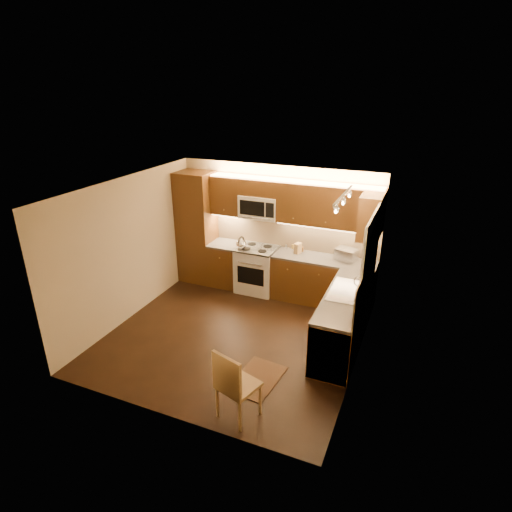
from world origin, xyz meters
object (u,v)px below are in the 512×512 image
at_px(microwave, 260,207).
at_px(sink, 348,287).
at_px(kettle, 241,242).
at_px(dining_chair, 239,383).
at_px(stove, 257,269).
at_px(soap_bottle, 371,270).
at_px(knife_block, 298,248).
at_px(toaster_oven, 346,254).

relative_size(microwave, sink, 0.88).
xyz_separation_m(kettle, dining_chair, (1.40, -3.16, -0.55)).
xyz_separation_m(stove, sink, (2.00, -1.12, 0.52)).
relative_size(soap_bottle, dining_chair, 0.16).
bearing_deg(knife_block, soap_bottle, -0.79).
distance_m(kettle, soap_bottle, 2.51).
xyz_separation_m(soap_bottle, dining_chair, (-1.10, -2.98, -0.48)).
bearing_deg(toaster_oven, kettle, -155.73).
xyz_separation_m(toaster_oven, knife_block, (-0.92, -0.02, -0.01)).
bearing_deg(microwave, knife_block, -3.08).
xyz_separation_m(stove, soap_bottle, (2.24, -0.34, 0.52)).
relative_size(toaster_oven, dining_chair, 0.37).
distance_m(stove, kettle, 0.66).
bearing_deg(sink, toaster_oven, 102.65).
xyz_separation_m(kettle, knife_block, (1.07, 0.25, -0.05)).
xyz_separation_m(knife_block, soap_bottle, (1.43, -0.43, -0.02)).
distance_m(sink, soap_bottle, 0.82).
relative_size(stove, kettle, 3.65).
bearing_deg(toaster_oven, soap_bottle, -24.34).
height_order(microwave, knife_block, microwave).
relative_size(stove, toaster_oven, 2.50).
relative_size(kettle, soap_bottle, 1.55).
bearing_deg(sink, stove, 150.64).
bearing_deg(dining_chair, knife_block, 112.88).
bearing_deg(stove, sink, -29.36).
bearing_deg(soap_bottle, sink, -105.44).
bearing_deg(knife_block, stove, -157.70).
bearing_deg(sink, soap_bottle, 73.36).
xyz_separation_m(microwave, toaster_oven, (1.72, -0.02, -0.71)).
xyz_separation_m(stove, microwave, (0.00, 0.14, 1.26)).
relative_size(stove, sink, 1.07).
height_order(microwave, sink, microwave).
relative_size(sink, knife_block, 4.30).
relative_size(kettle, dining_chair, 0.25).
xyz_separation_m(kettle, soap_bottle, (2.50, -0.18, -0.06)).
bearing_deg(kettle, stove, 48.07).
height_order(sink, soap_bottle, soap_bottle).
bearing_deg(knife_block, kettle, -151.18).
height_order(kettle, toaster_oven, kettle).
xyz_separation_m(stove, kettle, (-0.27, -0.16, 0.59)).
bearing_deg(knife_block, microwave, -167.28).
height_order(knife_block, soap_bottle, knife_block).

